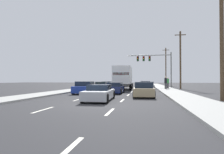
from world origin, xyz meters
TOP-DOWN VIEW (x-y plane):
  - ground_plane at (0.00, 25.00)m, footprint 140.00×140.00m
  - sidewalk_right at (6.63, 20.00)m, footprint 2.76×80.00m
  - sidewalk_left at (-6.63, 20.00)m, footprint 2.76×80.00m
  - lane_markings at (0.00, 19.35)m, footprint 3.54×57.00m
  - car_green at (-3.61, 22.48)m, footprint 2.03×4.64m
  - car_yellow at (-3.21, 16.20)m, footprint 1.94×4.13m
  - car_blue at (-3.19, 8.20)m, footprint 2.14×4.29m
  - box_truck at (0.03, 17.42)m, footprint 2.88×8.73m
  - car_navy at (0.01, 9.08)m, footprint 1.85×4.27m
  - car_silver at (0.06, 1.55)m, footprint 1.96×4.50m
  - car_black at (3.40, 21.25)m, footprint 2.03×4.60m
  - car_gray at (3.63, 13.62)m, footprint 1.90×4.16m
  - car_tan at (3.22, 5.38)m, footprint 1.89×4.59m
  - traffic_signal_mast at (4.52, 25.82)m, footprint 8.49×0.69m
  - utility_pole_near at (8.83, 2.85)m, footprint 1.80×0.28m
  - utility_pole_mid at (9.22, 21.07)m, footprint 1.80×0.28m
  - utility_pole_far at (8.96, 40.70)m, footprint 1.80×0.28m
  - pedestrian_near_corner at (6.46, 17.75)m, footprint 0.38×0.38m
  - pedestrian_mid_block at (7.01, 19.71)m, footprint 0.38×0.38m

SIDE VIEW (x-z plane):
  - ground_plane at x=0.00m, z-range 0.00..0.00m
  - lane_markings at x=0.00m, z-range 0.00..0.01m
  - sidewalk_right at x=6.63m, z-range 0.00..0.14m
  - sidewalk_left at x=-6.63m, z-range 0.00..0.14m
  - car_silver at x=0.06m, z-range -0.04..1.12m
  - car_green at x=-3.61m, z-range -0.05..1.18m
  - car_yellow at x=-3.21m, z-range -0.05..1.18m
  - car_navy at x=0.01m, z-range -0.03..1.17m
  - car_gray at x=3.63m, z-range -0.04..1.24m
  - car_tan at x=3.22m, z-range -0.06..1.26m
  - car_black at x=3.40m, z-range -0.05..1.27m
  - car_blue at x=-3.19m, z-range -0.06..1.28m
  - pedestrian_mid_block at x=7.01m, z-range 0.14..1.92m
  - pedestrian_near_corner at x=6.46m, z-range 0.15..2.03m
  - box_truck at x=0.03m, z-range 0.29..3.77m
  - utility_pole_near at x=8.83m, z-range 0.14..8.49m
  - utility_pole_mid at x=9.22m, z-range 0.14..9.83m
  - utility_pole_far at x=8.96m, z-range 0.14..10.37m
  - traffic_signal_mast at x=4.52m, z-range 1.83..8.72m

